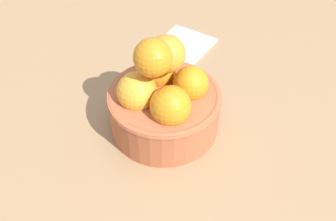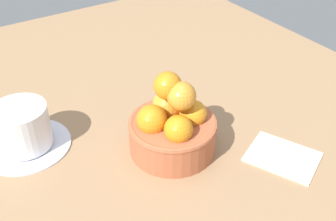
# 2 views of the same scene
# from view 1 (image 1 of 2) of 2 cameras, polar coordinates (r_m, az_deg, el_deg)

# --- Properties ---
(ground_plane) EXTENTS (1.28, 1.01, 0.04)m
(ground_plane) POSITION_cam_1_polar(r_m,az_deg,el_deg) (0.50, -0.53, -4.05)
(ground_plane) COLOR #997551
(terracotta_bowl) EXTENTS (0.14, 0.14, 0.14)m
(terracotta_bowl) POSITION_cam_1_polar(r_m,az_deg,el_deg) (0.45, -0.68, 1.67)
(terracotta_bowl) COLOR #AD5938
(terracotta_bowl) RESTS_ON ground_plane
(folded_napkin) EXTENTS (0.13, 0.12, 0.01)m
(folded_napkin) POSITION_cam_1_polar(r_m,az_deg,el_deg) (0.62, 1.95, 9.84)
(folded_napkin) COLOR white
(folded_napkin) RESTS_ON ground_plane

